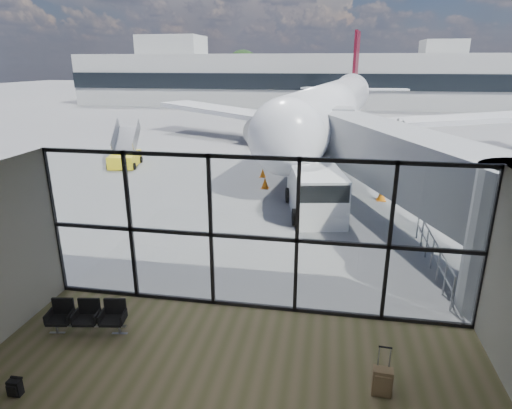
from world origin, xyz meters
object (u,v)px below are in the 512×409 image
(airliner, at_px, (335,106))
(mobile_stairs, at_px, (125,158))
(seating_row, at_px, (88,315))
(belt_loader, at_px, (268,140))
(backpack, at_px, (15,388))
(suitcase, at_px, (382,382))
(service_van, at_px, (316,191))

(airliner, xyz_separation_m, mobile_stairs, (-14.00, -11.99, -2.58))
(seating_row, bearing_deg, belt_loader, 78.97)
(seating_row, height_order, airliner, airliner)
(airliner, bearing_deg, seating_row, -94.00)
(backpack, relative_size, airliner, 0.01)
(backpack, relative_size, belt_loader, 0.09)
(seating_row, xyz_separation_m, suitcase, (7.38, -1.04, -0.16))
(service_van, bearing_deg, belt_loader, 94.95)
(backpack, height_order, service_van, service_van)
(backpack, bearing_deg, seating_row, 80.79)
(belt_loader, bearing_deg, mobile_stairs, -159.23)
(belt_loader, xyz_separation_m, mobile_stairs, (-8.74, -8.01, -0.08))
(suitcase, distance_m, mobile_stairs, 24.33)
(suitcase, bearing_deg, belt_loader, 106.90)
(seating_row, xyz_separation_m, airliner, (6.22, 29.99, 2.66))
(backpack, bearing_deg, suitcase, 8.53)
(backpack, distance_m, service_van, 14.05)
(seating_row, distance_m, mobile_stairs, 19.60)
(service_van, bearing_deg, airliner, 76.66)
(airliner, distance_m, belt_loader, 7.06)
(mobile_stairs, bearing_deg, airliner, 28.53)
(seating_row, bearing_deg, backpack, -106.60)
(suitcase, bearing_deg, seating_row, 175.55)
(backpack, bearing_deg, belt_loader, 85.89)
(suitcase, relative_size, mobile_stairs, 0.30)
(seating_row, distance_m, suitcase, 7.45)
(seating_row, height_order, service_van, service_van)
(backpack, xyz_separation_m, belt_loader, (1.28, 28.41, 0.46))
(seating_row, relative_size, airliner, 0.05)
(suitcase, height_order, airliner, airliner)
(seating_row, bearing_deg, mobile_stairs, 104.46)
(seating_row, height_order, backpack, seating_row)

